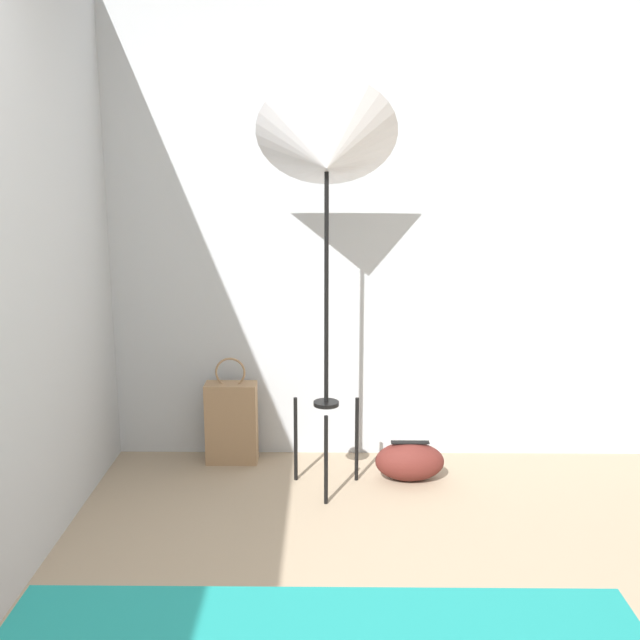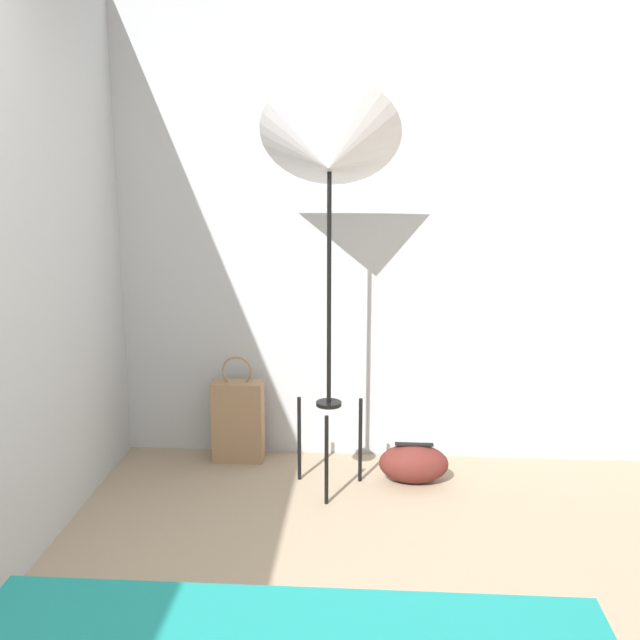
{
  "view_description": "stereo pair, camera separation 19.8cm",
  "coord_description": "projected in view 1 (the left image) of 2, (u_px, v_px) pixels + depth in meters",
  "views": [
    {
      "loc": [
        -0.12,
        -1.76,
        1.68
      ],
      "look_at": [
        -0.16,
        1.65,
        0.95
      ],
      "focal_mm": 42.0,
      "sensor_mm": 36.0,
      "label": 1
    },
    {
      "loc": [
        0.08,
        -1.75,
        1.68
      ],
      "look_at": [
        -0.16,
        1.65,
        0.95
      ],
      "focal_mm": 42.0,
      "sensor_mm": 36.0,
      "label": 2
    }
  ],
  "objects": [
    {
      "name": "wall_back",
      "position": [
        350.0,
        230.0,
        4.13
      ],
      "size": [
        8.0,
        0.05,
        2.6
      ],
      "color": "#B7BCC1",
      "rests_on": "ground_plane"
    },
    {
      "name": "photo_umbrella",
      "position": [
        327.0,
        154.0,
        3.55
      ],
      "size": [
        0.69,
        0.65,
        2.05
      ],
      "color": "black",
      "rests_on": "ground_plane"
    },
    {
      "name": "tote_bag",
      "position": [
        232.0,
        422.0,
        4.2
      ],
      "size": [
        0.29,
        0.14,
        0.61
      ],
      "color": "#9E7A56",
      "rests_on": "ground_plane"
    },
    {
      "name": "duffel_bag",
      "position": [
        410.0,
        461.0,
        3.99
      ],
      "size": [
        0.37,
        0.21,
        0.22
      ],
      "color": "#5B231E",
      "rests_on": "ground_plane"
    }
  ]
}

